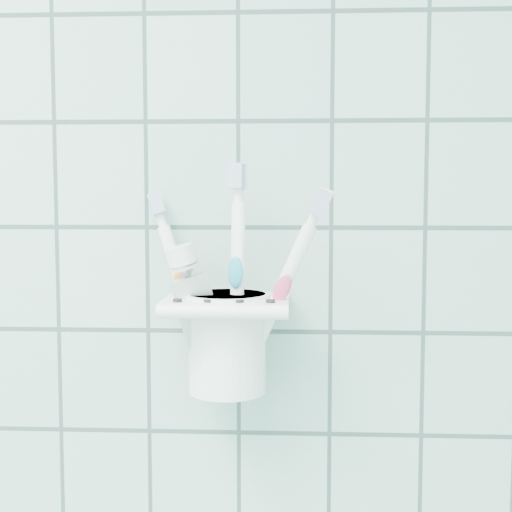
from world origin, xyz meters
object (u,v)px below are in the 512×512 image
(toothbrush_pink, at_px, (212,282))
(toothpaste_tube, at_px, (217,302))
(cup, at_px, (227,338))
(toothbrush_orange, at_px, (240,275))
(toothbrush_blue, at_px, (235,274))
(holder_bracket, at_px, (227,306))

(toothbrush_pink, distance_m, toothpaste_tube, 0.02)
(cup, height_order, toothpaste_tube, toothpaste_tube)
(toothbrush_pink, height_order, toothbrush_orange, toothbrush_orange)
(toothbrush_blue, bearing_deg, holder_bracket, 163.26)
(toothbrush_orange, distance_m, toothpaste_tube, 0.03)
(toothbrush_orange, bearing_deg, toothpaste_tube, -162.00)
(toothbrush_pink, distance_m, toothbrush_orange, 0.03)
(toothbrush_blue, relative_size, toothbrush_orange, 1.04)
(toothbrush_pink, bearing_deg, toothpaste_tube, -16.43)
(holder_bracket, distance_m, cup, 0.03)
(holder_bracket, height_order, toothbrush_orange, toothbrush_orange)
(toothbrush_orange, bearing_deg, holder_bracket, -145.74)
(toothbrush_blue, distance_m, toothpaste_tube, 0.03)
(holder_bracket, relative_size, cup, 1.23)
(toothbrush_orange, bearing_deg, cup, -160.05)
(holder_bracket, relative_size, toothpaste_tube, 0.81)
(toothbrush_pink, height_order, toothbrush_blue, toothbrush_blue)
(toothbrush_blue, bearing_deg, toothpaste_tube, 176.14)
(holder_bracket, height_order, toothpaste_tube, toothpaste_tube)
(holder_bracket, xyz_separation_m, toothpaste_tube, (-0.01, 0.00, 0.00))
(cup, bearing_deg, toothbrush_orange, 18.50)
(holder_bracket, bearing_deg, toothbrush_pink, 174.13)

